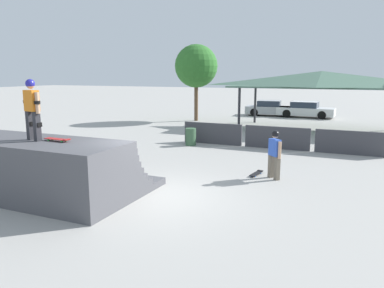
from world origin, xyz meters
name	(u,v)px	position (x,y,z in m)	size (l,w,h in m)	color
ground_plane	(154,197)	(0.00, 0.00, 0.00)	(160.00, 160.00, 0.00)	#A3A09B
quarter_pipe_ramp	(41,170)	(-3.12, -1.12, 0.75)	(5.64, 3.73, 1.67)	#4C4C51
skater_on_deck	(32,106)	(-2.95, -1.41, 2.63)	(0.72, 0.31, 1.68)	#2D2D33
skateboard_on_deck	(58,139)	(-2.25, -1.26, 1.73)	(0.83, 0.25, 0.09)	green
bystander_walking	(275,151)	(2.76, 3.27, 0.96)	(0.54, 0.51, 1.64)	#6B6051
skateboard_on_ground	(257,173)	(2.12, 3.52, 0.06)	(0.32, 0.84, 0.09)	blue
barrier_fence	(277,138)	(1.85, 8.44, 0.53)	(9.47, 0.12, 1.05)	#3D3D42
pavilion_shelter	(321,80)	(3.07, 15.50, 3.12)	(10.81, 4.70, 3.64)	#2D2D33
tree_far_back	(196,66)	(-5.82, 16.76, 4.01)	(3.14, 3.14, 5.60)	brown
trash_bin	(191,137)	(-2.21, 7.61, 0.42)	(0.52, 0.52, 0.85)	#385B3D
parked_car_silver	(270,108)	(-1.46, 22.37, 0.60)	(4.14, 2.09, 1.27)	#A8AAAF
parked_car_white	(306,110)	(1.43, 22.27, 0.60)	(4.49, 1.95, 1.27)	silver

